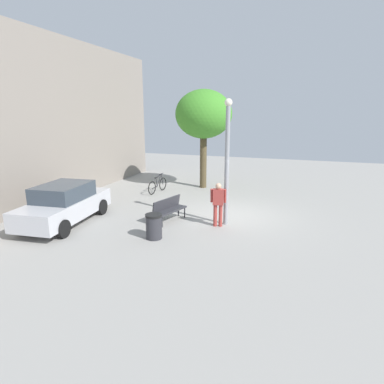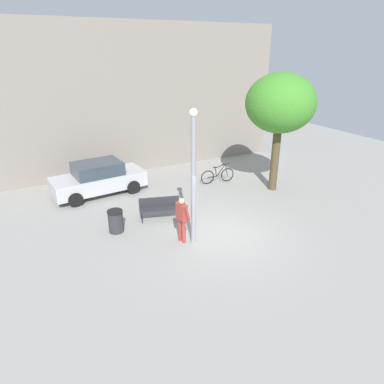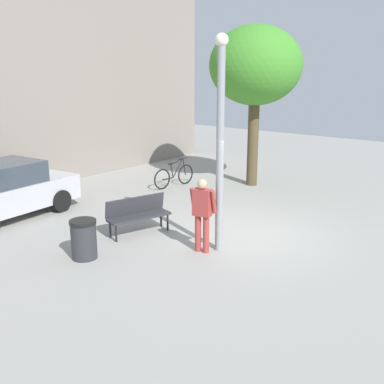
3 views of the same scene
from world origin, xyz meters
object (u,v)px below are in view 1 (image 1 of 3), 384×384
Objects in this scene: parked_car_silver at (65,204)px; person_by_lamppost at (218,202)px; lamppost at (227,158)px; park_bench at (169,208)px; bicycle_black at (158,185)px; trash_bin at (154,226)px; plaza_tree at (204,115)px.

person_by_lamppost is at bearing -73.99° from parked_car_silver.
lamppost is 2.81× the size of park_bench.
person_by_lamppost reaches higher than park_bench.
bicycle_black is (4.16, 2.46, -0.16)m from park_bench.
lamppost is at bearing -71.59° from parked_car_silver.
lamppost is 3.66m from trash_bin.
trash_bin is at bearing -174.69° from plaza_tree.
parked_car_silver is (-1.56, 3.69, 0.23)m from park_bench.
bicycle_black is (-1.94, 1.96, -3.68)m from plaza_tree.
bicycle_black is 5.86m from parked_car_silver.
plaza_tree is at bearing 5.31° from trash_bin.
park_bench is at bearing 7.42° from trash_bin.
trash_bin is (-1.90, 1.74, -0.53)m from person_by_lamppost.
park_bench is at bearing 91.82° from person_by_lamppost.
park_bench is at bearing -149.39° from bicycle_black.
park_bench is 0.92× the size of bicycle_black.
person_by_lamppost is at bearing -88.18° from park_bench.
parked_car_silver reaches higher than park_bench.
plaza_tree is at bearing 4.67° from park_bench.
park_bench is 0.38× the size of parked_car_silver.
parked_car_silver is (-1.96, 5.89, -1.79)m from lamppost.
plaza_tree reaches higher than bicycle_black.
plaza_tree is at bearing 25.33° from lamppost.
plaza_tree reaches higher than park_bench.
parked_car_silver is at bearing 106.01° from person_by_lamppost.
trash_bin is at bearing -155.77° from bicycle_black.
parked_car_silver reaches higher than bicycle_black.
bicycle_black is at bearing 134.64° from plaza_tree.
lamppost reaches higher than park_bench.
trash_bin is (-0.28, -3.93, -0.34)m from parked_car_silver.
bicycle_black is (3.76, 4.66, -2.18)m from lamppost.
plaza_tree reaches higher than lamppost.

